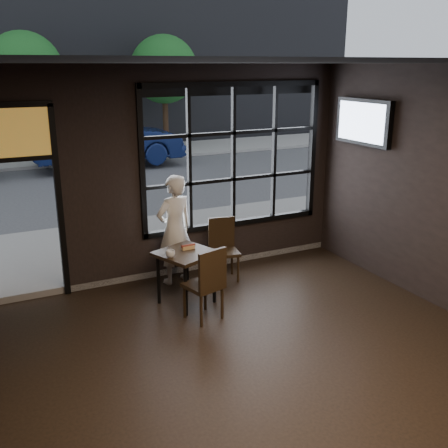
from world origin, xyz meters
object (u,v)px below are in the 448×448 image
cafe_table (186,277)px  navy_car (108,140)px  chair_near (203,283)px  man (175,230)px

cafe_table → navy_car: bearing=60.3°
chair_near → man: man is taller
cafe_table → man: man is taller
navy_car → cafe_table: bearing=172.5°
man → chair_near: bearing=71.1°
man → navy_car: (1.38, 9.50, 0.04)m
cafe_table → man: (0.13, 0.77, 0.45)m
cafe_table → navy_car: (1.52, 10.27, 0.50)m
chair_near → navy_car: size_ratio=0.21×
cafe_table → chair_near: (0.02, -0.52, 0.12)m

